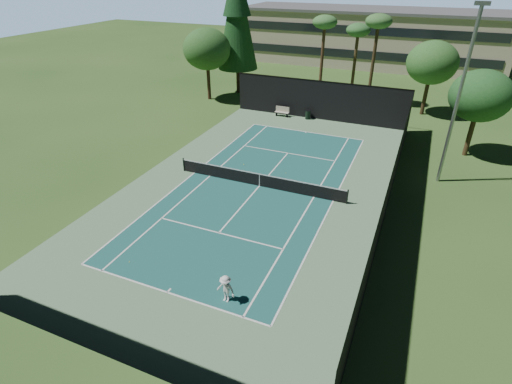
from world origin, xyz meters
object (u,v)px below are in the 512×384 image
tennis_ball_d (216,147)px  park_bench (282,111)px  trash_bin (308,115)px  tennis_ball_b (244,165)px  tennis_ball_c (286,173)px  tennis_ball_a (129,262)px  tennis_net (259,179)px  player (226,289)px

tennis_ball_d → park_bench: (2.57, 10.19, 0.52)m
park_bench → trash_bin: bearing=3.5°
tennis_ball_b → park_bench: size_ratio=0.05×
tennis_ball_c → tennis_ball_a: bearing=-107.8°
tennis_net → park_bench: size_ratio=8.60×
tennis_ball_b → tennis_ball_d: size_ratio=1.26×
player → tennis_ball_c: 14.06m
player → park_bench: 27.48m
player → park_bench: player is taller
player → trash_bin: bearing=106.1°
tennis_ball_a → tennis_ball_d: (-3.12, 15.97, 0.00)m
tennis_ball_b → trash_bin: 12.88m
tennis_ball_c → trash_bin: trash_bin is taller
tennis_net → park_bench: bearing=103.7°
tennis_ball_b → tennis_ball_d: 4.50m
tennis_net → tennis_ball_a: size_ratio=221.99×
tennis_net → tennis_ball_d: (-6.33, 5.23, -0.53)m
tennis_ball_a → trash_bin: (2.25, 26.33, 0.45)m
tennis_net → tennis_ball_c: tennis_net is taller
park_bench → tennis_ball_c: bearing=-69.1°
tennis_ball_d → trash_bin: (5.37, 10.36, 0.45)m
trash_bin → tennis_ball_b: bearing=-97.0°
tennis_ball_c → tennis_ball_d: 7.86m
tennis_ball_b → tennis_ball_c: 3.64m
tennis_ball_a → tennis_ball_c: size_ratio=0.92×
tennis_net → player: size_ratio=8.56×
tennis_net → park_bench: 15.87m
trash_bin → tennis_ball_a: bearing=-94.9°
player → tennis_ball_c: size_ratio=23.97×
player → tennis_net: bearing=112.4°
player → tennis_ball_a: bearing=-176.8°
player → tennis_ball_c: bearing=105.2°
tennis_net → tennis_ball_a: (-3.21, -10.74, -0.53)m
tennis_ball_b → trash_bin: bearing=83.0°
tennis_ball_d → park_bench: bearing=75.8°
tennis_net → tennis_ball_d: 8.23m
park_bench → player: bearing=-75.9°
tennis_ball_a → trash_bin: trash_bin is taller
tennis_net → trash_bin: tennis_net is taller
player → tennis_ball_b: 15.09m
trash_bin → player: bearing=-81.7°
tennis_ball_b → player: bearing=-68.8°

